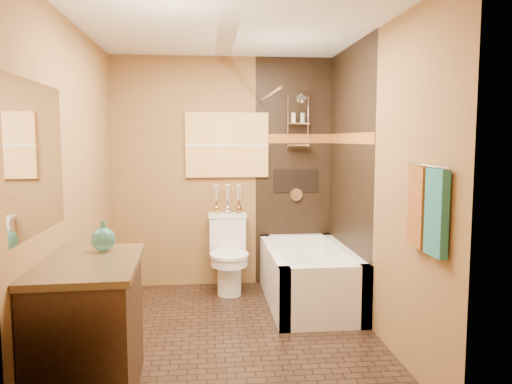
{
  "coord_description": "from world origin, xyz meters",
  "views": [
    {
      "loc": [
        -0.19,
        -3.97,
        1.61
      ],
      "look_at": [
        0.25,
        0.4,
        1.15
      ],
      "focal_mm": 35.0,
      "sensor_mm": 36.0,
      "label": 1
    }
  ],
  "objects": [
    {
      "name": "wall_right",
      "position": [
        1.2,
        0.0,
        1.25
      ],
      "size": [
        0.02,
        3.0,
        2.5
      ],
      "primitive_type": "cube",
      "color": "olive",
      "rests_on": "floor"
    },
    {
      "name": "mosaic_band_right",
      "position": [
        1.18,
        0.75,
        1.62
      ],
      "size": [
        0.01,
        1.5,
        0.1
      ],
      "primitive_type": "cube",
      "color": "brown",
      "rests_on": "alcove_tile_right"
    },
    {
      "name": "floor",
      "position": [
        0.0,
        0.0,
        0.0
      ],
      "size": [
        3.0,
        3.0,
        0.0
      ],
      "primitive_type": "plane",
      "color": "black",
      "rests_on": "ground"
    },
    {
      "name": "alcove_tile_back",
      "position": [
        0.78,
        1.49,
        1.25
      ],
      "size": [
        0.85,
        0.01,
        2.5
      ],
      "primitive_type": "cube",
      "color": "black",
      "rests_on": "wall_back"
    },
    {
      "name": "towel_rust",
      "position": [
        1.16,
        -0.92,
        1.18
      ],
      "size": [
        0.05,
        0.22,
        0.52
      ],
      "primitive_type": "cube",
      "color": "brown",
      "rests_on": "towel_bar"
    },
    {
      "name": "shower_fixtures",
      "position": [
        0.8,
        1.38,
        1.67
      ],
      "size": [
        0.24,
        0.33,
        1.16
      ],
      "color": "silver",
      "rests_on": "floor"
    },
    {
      "name": "wall_back",
      "position": [
        0.0,
        1.5,
        1.25
      ],
      "size": [
        2.4,
        0.02,
        2.5
      ],
      "primitive_type": "cube",
      "color": "olive",
      "rests_on": "floor"
    },
    {
      "name": "towel_bar",
      "position": [
        1.15,
        -1.05,
        1.45
      ],
      "size": [
        0.02,
        0.55,
        0.02
      ],
      "primitive_type": "cylinder",
      "rotation": [
        1.57,
        0.0,
        0.0
      ],
      "color": "silver",
      "rests_on": "wall_right"
    },
    {
      "name": "towel_teal",
      "position": [
        1.16,
        -1.18,
        1.18
      ],
      "size": [
        0.05,
        0.22,
        0.52
      ],
      "primitive_type": "cube",
      "color": "#206C66",
      "rests_on": "towel_bar"
    },
    {
      "name": "ceiling",
      "position": [
        0.0,
        0.0,
        2.5
      ],
      "size": [
        3.0,
        3.0,
        0.0
      ],
      "primitive_type": "plane",
      "color": "silver",
      "rests_on": "wall_back"
    },
    {
      "name": "wall_left",
      "position": [
        -1.2,
        0.0,
        1.25
      ],
      "size": [
        0.02,
        3.0,
        2.5
      ],
      "primitive_type": "cube",
      "color": "olive",
      "rests_on": "floor"
    },
    {
      "name": "vanity",
      "position": [
        -0.92,
        -0.89,
        0.44
      ],
      "size": [
        0.64,
        1.01,
        0.87
      ],
      "rotation": [
        0.0,
        0.0,
        0.04
      ],
      "color": "black",
      "rests_on": "floor"
    },
    {
      "name": "alcove_tile_right",
      "position": [
        1.19,
        0.75,
        1.25
      ],
      "size": [
        0.01,
        1.5,
        2.5
      ],
      "primitive_type": "cube",
      "color": "black",
      "rests_on": "wall_right"
    },
    {
      "name": "vanity_mirror",
      "position": [
        -1.19,
        -0.89,
        1.5
      ],
      "size": [
        0.01,
        1.0,
        0.9
      ],
      "primitive_type": "cube",
      "color": "white",
      "rests_on": "wall_left"
    },
    {
      "name": "curtain_rod",
      "position": [
        0.4,
        0.75,
        2.02
      ],
      "size": [
        0.03,
        1.55,
        0.03
      ],
      "primitive_type": "cylinder",
      "rotation": [
        1.57,
        0.0,
        0.0
      ],
      "color": "silver",
      "rests_on": "wall_back"
    },
    {
      "name": "sunset_painting",
      "position": [
        0.04,
        1.48,
        1.55
      ],
      "size": [
        0.9,
        0.04,
        0.7
      ],
      "primitive_type": "cube",
      "color": "orange",
      "rests_on": "wall_back"
    },
    {
      "name": "alcove_niche",
      "position": [
        0.8,
        1.48,
        1.15
      ],
      "size": [
        0.5,
        0.01,
        0.25
      ],
      "primitive_type": "cube",
      "color": "black",
      "rests_on": "alcove_tile_back"
    },
    {
      "name": "mosaic_band_back",
      "position": [
        0.78,
        1.48,
        1.62
      ],
      "size": [
        0.85,
        0.01,
        0.1
      ],
      "primitive_type": "cube",
      "color": "brown",
      "rests_on": "alcove_tile_back"
    },
    {
      "name": "bud_vases",
      "position": [
        0.04,
        1.39,
        0.98
      ],
      "size": [
        0.31,
        0.07,
        0.3
      ],
      "color": "gold",
      "rests_on": "toilet"
    },
    {
      "name": "wall_front",
      "position": [
        0.0,
        -1.5,
        1.25
      ],
      "size": [
        2.4,
        0.02,
        2.5
      ],
      "primitive_type": "cube",
      "color": "olive",
      "rests_on": "floor"
    },
    {
      "name": "toilet",
      "position": [
        0.04,
        1.21,
        0.41
      ],
      "size": [
        0.42,
        0.62,
        0.81
      ],
      "rotation": [
        0.0,
        0.0,
        -0.05
      ],
      "color": "white",
      "rests_on": "floor"
    },
    {
      "name": "bathtub",
      "position": [
        0.8,
        0.75,
        0.22
      ],
      "size": [
        0.8,
        1.5,
        0.55
      ],
      "color": "white",
      "rests_on": "floor"
    },
    {
      "name": "teal_bottle",
      "position": [
        -0.87,
        -0.63,
        0.97
      ],
      "size": [
        0.2,
        0.2,
        0.25
      ],
      "primitive_type": null,
      "rotation": [
        0.0,
        0.0,
        -0.32
      ],
      "color": "#287867",
      "rests_on": "vanity"
    }
  ]
}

